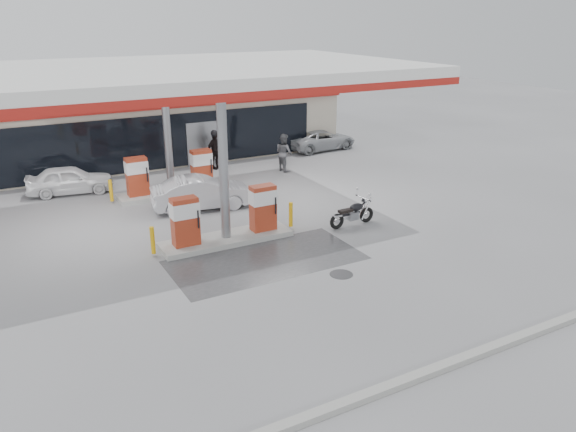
% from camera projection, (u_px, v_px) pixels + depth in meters
% --- Properties ---
extents(ground, '(90.00, 90.00, 0.00)m').
position_uv_depth(ground, '(252.00, 263.00, 17.40)').
color(ground, gray).
rests_on(ground, ground).
extents(wet_patch, '(6.00, 3.00, 0.00)m').
position_uv_depth(wet_patch, '(266.00, 260.00, 17.62)').
color(wet_patch, '#4C4C4F').
rests_on(wet_patch, ground).
extents(drain_cover, '(0.70, 0.70, 0.01)m').
position_uv_depth(drain_cover, '(341.00, 274.00, 16.65)').
color(drain_cover, '#38383A').
rests_on(drain_cover, ground).
extents(kerb, '(28.00, 0.25, 0.15)m').
position_uv_depth(kerb, '(396.00, 385.00, 11.60)').
color(kerb, gray).
rests_on(kerb, ground).
extents(store_building, '(22.00, 8.22, 4.00)m').
position_uv_depth(store_building, '(123.00, 118.00, 29.84)').
color(store_building, beige).
rests_on(store_building, ground).
extents(canopy, '(16.00, 10.02, 5.51)m').
position_uv_depth(canopy, '(188.00, 74.00, 19.71)').
color(canopy, silver).
rests_on(canopy, ground).
extents(pump_island_near, '(5.14, 1.30, 1.78)m').
position_uv_depth(pump_island_near, '(226.00, 222.00, 18.80)').
color(pump_island_near, '#9E9E99').
rests_on(pump_island_near, ground).
extents(pump_island_far, '(5.14, 1.30, 1.78)m').
position_uv_depth(pump_island_far, '(171.00, 178.00, 23.74)').
color(pump_island_far, '#9E9E99').
rests_on(pump_island_far, ground).
extents(parked_motorcycle, '(1.94, 0.74, 0.99)m').
position_uv_depth(parked_motorcycle, '(353.00, 214.00, 20.33)').
color(parked_motorcycle, black).
rests_on(parked_motorcycle, ground).
extents(sedan_white, '(3.73, 1.98, 1.21)m').
position_uv_depth(sedan_white, '(70.00, 180.00, 23.90)').
color(sedan_white, white).
rests_on(sedan_white, ground).
extents(attendant, '(0.79, 0.97, 1.83)m').
position_uv_depth(attendant, '(284.00, 153.00, 27.21)').
color(attendant, '#545559').
rests_on(attendant, ground).
extents(hatchback_silver, '(4.10, 1.98, 1.29)m').
position_uv_depth(hatchback_silver, '(202.00, 193.00, 22.02)').
color(hatchback_silver, '#ADAFB6').
rests_on(hatchback_silver, ground).
extents(parked_car_right, '(4.21, 2.19, 1.13)m').
position_uv_depth(parked_car_right, '(321.00, 140.00, 31.60)').
color(parked_car_right, '#ACB0B5').
rests_on(parked_car_right, ground).
extents(biker_walking, '(1.16, 0.85, 1.83)m').
position_uv_depth(biker_walking, '(215.00, 151.00, 27.58)').
color(biker_walking, black).
rests_on(biker_walking, ground).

